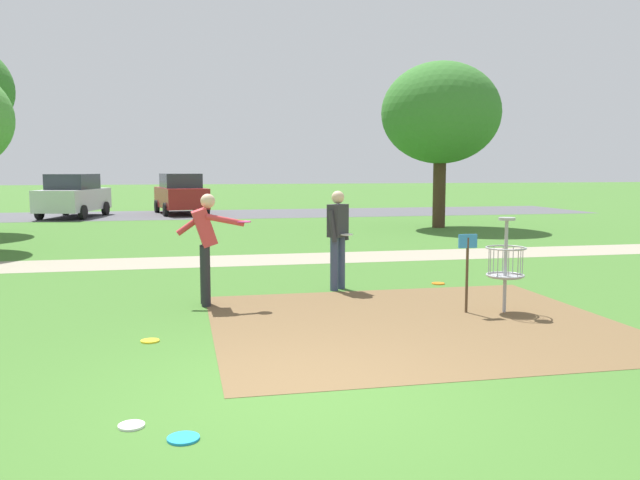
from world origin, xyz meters
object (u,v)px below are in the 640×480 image
frisbee_by_tee (438,283)px  frisbee_far_left (183,438)px  frisbee_mid_grass (150,341)px  tree_near_left (441,114)px  player_throwing (338,234)px  player_foreground_watching (206,241)px  frisbee_near_basket (131,426)px  parked_car_leftmost (73,196)px  disc_golf_basket (501,261)px  parked_car_center_left (181,194)px

frisbee_by_tee → frisbee_far_left: size_ratio=0.92×
frisbee_mid_grass → tree_near_left: size_ratio=0.04×
player_throwing → tree_near_left: 12.93m
player_foreground_watching → frisbee_near_basket: 4.88m
player_foreground_watching → tree_near_left: tree_near_left is taller
frisbee_far_left → parked_car_leftmost: bearing=100.3°
player_foreground_watching → frisbee_by_tee: player_foreground_watching is taller
player_foreground_watching → parked_car_leftmost: bearing=104.0°
player_foreground_watching → parked_car_leftmost: 20.02m
frisbee_by_tee → parked_car_leftmost: 20.55m
frisbee_near_basket → frisbee_by_tee: bearing=48.9°
player_foreground_watching → frisbee_near_basket: bearing=-99.5°
frisbee_near_basket → frisbee_far_left: size_ratio=0.86×
tree_near_left → parked_car_leftmost: bearing=150.1°
disc_golf_basket → player_throwing: 2.95m
player_foreground_watching → frisbee_by_tee: (4.18, 0.98, -0.98)m
player_throwing → parked_car_center_left: size_ratio=0.38×
frisbee_by_tee → frisbee_far_left: bearing=-127.0°
player_throwing → parked_car_leftmost: (-7.11, 18.59, -0.05)m
disc_golf_basket → parked_car_leftmost: (-9.00, 20.84, 0.17)m
frisbee_by_tee → frisbee_far_left: (-4.56, -6.05, 0.00)m
frisbee_mid_grass → parked_car_center_left: parked_car_center_left is taller
frisbee_near_basket → frisbee_far_left: same height
player_foreground_watching → parked_car_center_left: 20.59m
frisbee_far_left → player_throwing: bearing=65.8°
frisbee_near_basket → parked_car_leftmost: bearing=99.5°
frisbee_near_basket → player_foreground_watching: bearing=80.5°
frisbee_near_basket → parked_car_center_left: 25.33m
parked_car_center_left → player_foreground_watching: bearing=-89.0°
frisbee_near_basket → disc_golf_basket: bearing=33.7°
frisbee_mid_grass → frisbee_far_left: size_ratio=0.89×
frisbee_far_left → tree_near_left: 19.43m
disc_golf_basket → parked_car_center_left: 22.47m
frisbee_by_tee → disc_golf_basket: bearing=-90.4°
disc_golf_basket → player_foreground_watching: bearing=161.2°
frisbee_far_left → parked_car_center_left: size_ratio=0.06×
player_foreground_watching → frisbee_mid_grass: bearing=-110.5°
frisbee_mid_grass → parked_car_center_left: (0.40, 22.62, 0.91)m
frisbee_near_basket → frisbee_mid_grass: 2.69m
parked_car_center_left → frisbee_far_left: bearing=-90.0°
disc_golf_basket → player_foreground_watching: 4.41m
player_throwing → frisbee_mid_grass: bearing=-136.6°
disc_golf_basket → frisbee_far_left: disc_golf_basket is taller
player_throwing → frisbee_near_basket: size_ratio=7.92×
disc_golf_basket → player_foreground_watching: size_ratio=0.81×
frisbee_by_tee → parked_car_leftmost: parked_car_leftmost is taller
disc_golf_basket → frisbee_mid_grass: (-4.93, -0.62, -0.74)m
player_foreground_watching → frisbee_far_left: size_ratio=6.78×
disc_golf_basket → frisbee_by_tee: size_ratio=6.00×
frisbee_mid_grass → player_foreground_watching: bearing=69.5°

